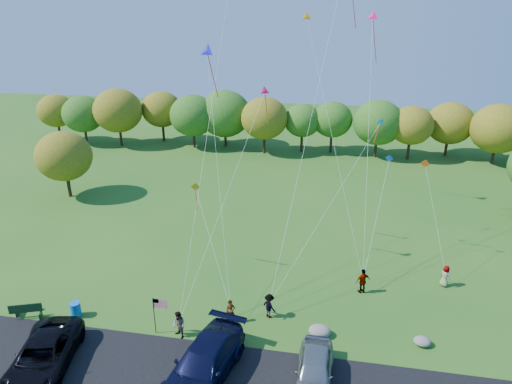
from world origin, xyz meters
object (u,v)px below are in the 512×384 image
(trash_barrel, at_px, (76,310))
(park_bench, at_px, (27,310))
(flyer_b, at_px, (179,325))
(flyer_a, at_px, (231,312))
(minivan_dark, at_px, (43,356))
(flyer_e, at_px, (445,276))
(minivan_silver, at_px, (315,370))
(flyer_c, at_px, (269,306))
(flyer_d, at_px, (363,281))
(minivan_navy, at_px, (204,363))

(trash_barrel, bearing_deg, park_bench, -165.87)
(flyer_b, bearing_deg, flyer_a, 72.80)
(flyer_b, xyz_separation_m, park_bench, (-10.18, -0.02, -0.30))
(minivan_dark, relative_size, park_bench, 3.22)
(park_bench, bearing_deg, flyer_e, -2.52)
(minivan_silver, bearing_deg, minivan_dark, -172.80)
(flyer_e, bearing_deg, minivan_dark, 75.88)
(flyer_b, distance_m, flyer_c, 5.81)
(flyer_d, xyz_separation_m, trash_barrel, (-18.24, -5.99, -0.42))
(flyer_c, xyz_separation_m, trash_barrel, (-12.27, -2.16, -0.34))
(trash_barrel, bearing_deg, flyer_a, 6.81)
(flyer_c, xyz_separation_m, flyer_d, (5.97, 3.83, 0.09))
(minivan_silver, height_order, flyer_b, flyer_b)
(flyer_c, bearing_deg, flyer_b, 66.97)
(park_bench, bearing_deg, flyer_a, -11.67)
(minivan_navy, xyz_separation_m, trash_barrel, (-9.63, 3.64, -0.52))
(minivan_dark, distance_m, flyer_e, 26.33)
(flyer_a, bearing_deg, minivan_navy, -113.27)
(flyer_a, distance_m, trash_barrel, 10.04)
(flyer_a, height_order, flyer_d, flyer_d)
(minivan_dark, height_order, minivan_silver, minivan_dark)
(minivan_silver, distance_m, flyer_a, 6.86)
(minivan_navy, xyz_separation_m, park_bench, (-12.58, 2.90, -0.43))
(minivan_silver, xyz_separation_m, flyer_a, (-5.50, 4.09, -0.07))
(flyer_d, bearing_deg, minivan_navy, 18.91)
(minivan_navy, height_order, trash_barrel, minivan_navy)
(flyer_d, relative_size, flyer_e, 1.14)
(minivan_silver, distance_m, flyer_c, 5.99)
(minivan_silver, bearing_deg, flyer_d, 73.32)
(flyer_d, bearing_deg, minivan_dark, 1.94)
(flyer_b, relative_size, flyer_d, 0.96)
(flyer_c, bearing_deg, flyer_a, 59.98)
(flyer_b, height_order, park_bench, flyer_b)
(flyer_d, height_order, flyer_e, flyer_d)
(park_bench, bearing_deg, minivan_dark, -65.72)
(minivan_navy, xyz_separation_m, flyer_a, (0.33, 4.83, -0.22))
(minivan_dark, relative_size, flyer_a, 3.85)
(minivan_dark, distance_m, minivan_silver, 14.74)
(park_bench, relative_size, trash_barrel, 1.93)
(flyer_a, relative_size, flyer_e, 1.00)
(minivan_dark, distance_m, flyer_a, 10.81)
(flyer_b, bearing_deg, flyer_d, 69.11)
(flyer_a, relative_size, flyer_d, 0.87)
(minivan_dark, xyz_separation_m, flyer_e, (23.21, 12.43, -0.11))
(flyer_e, bearing_deg, flyer_d, 65.53)
(minivan_silver, relative_size, park_bench, 2.50)
(minivan_silver, relative_size, trash_barrel, 4.82)
(flyer_c, xyz_separation_m, park_bench, (-15.22, -2.90, -0.24))
(flyer_a, relative_size, park_bench, 0.84)
(flyer_e, bearing_deg, flyer_b, 74.75)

